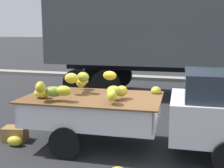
% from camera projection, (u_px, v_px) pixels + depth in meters
% --- Properties ---
extents(ground, '(220.00, 220.00, 0.00)m').
position_uv_depth(ground, '(147.00, 146.00, 6.38)').
color(ground, '#28282B').
extents(curb_strip, '(80.00, 0.80, 0.16)m').
position_uv_depth(curb_strip, '(176.00, 79.00, 14.81)').
color(curb_strip, gray).
rests_on(curb_strip, ground).
extents(pickup_truck, '(5.21, 2.01, 1.70)m').
position_uv_depth(pickup_truck, '(189.00, 111.00, 5.86)').
color(pickup_truck, white).
rests_on(pickup_truck, ground).
extents(semi_trailer, '(12.08, 3.01, 3.95)m').
position_uv_depth(semi_trailer, '(208.00, 29.00, 10.62)').
color(semi_trailer, '#4C5156').
rests_on(semi_trailer, ground).
extents(fallen_banana_bunch_near_tailgate, '(0.36, 0.23, 0.21)m').
position_uv_depth(fallen_banana_bunch_near_tailgate, '(15.00, 141.00, 6.37)').
color(fallen_banana_bunch_near_tailgate, gold).
rests_on(fallen_banana_bunch_near_tailgate, ground).
extents(produce_crate, '(0.58, 0.45, 0.32)m').
position_uv_depth(produce_crate, '(15.00, 134.00, 6.67)').
color(produce_crate, olive).
rests_on(produce_crate, ground).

